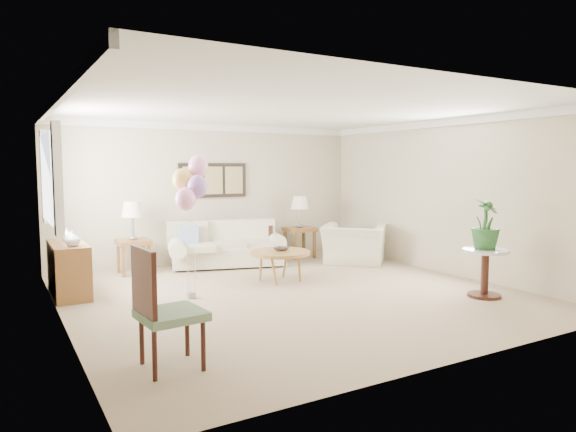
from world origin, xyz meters
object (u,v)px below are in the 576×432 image
object	(u,v)px
accent_chair	(162,306)
balloon_cluster	(191,184)
coffee_table	(280,253)
armchair	(354,244)
sofa	(227,248)

from	to	relation	value
accent_chair	balloon_cluster	bearing A→B (deg)	64.74
coffee_table	armchair	xyz separation A→B (m)	(1.96, 0.66, -0.08)
armchair	balloon_cluster	size ratio (longest dim) A/B	0.57
coffee_table	balloon_cluster	size ratio (longest dim) A/B	0.49
sofa	balloon_cluster	bearing A→B (deg)	-124.84
sofa	coffee_table	xyz separation A→B (m)	(0.20, -1.62, 0.12)
sofa	accent_chair	xyz separation A→B (m)	(-2.42, -4.22, 0.25)
balloon_cluster	armchair	bearing A→B (deg)	15.37
sofa	coffee_table	bearing A→B (deg)	-82.88
sofa	coffee_table	distance (m)	1.64
coffee_table	balloon_cluster	world-z (taller)	balloon_cluster
sofa	armchair	distance (m)	2.37
accent_chair	armchair	bearing A→B (deg)	35.37
coffee_table	armchair	bearing A→B (deg)	18.67
coffee_table	accent_chair	bearing A→B (deg)	-135.34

